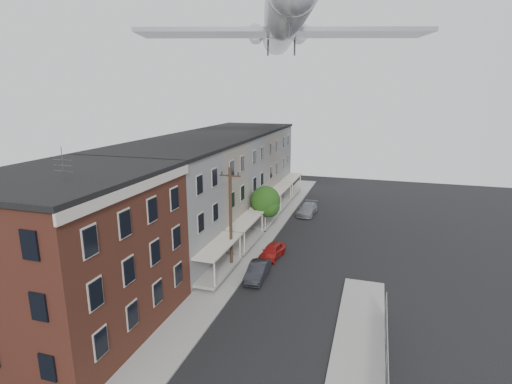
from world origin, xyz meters
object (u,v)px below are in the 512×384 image
at_px(utility_pole, 231,218).
at_px(car_far, 308,209).
at_px(car_near, 272,251).
at_px(car_mid, 257,271).
at_px(street_tree, 266,202).
at_px(airplane, 282,24).

relative_size(utility_pole, car_far, 1.91).
relative_size(car_near, car_far, 0.82).
relative_size(car_near, car_mid, 0.96).
distance_m(street_tree, car_mid, 11.46).
relative_size(car_mid, car_far, 0.86).
bearing_deg(street_tree, car_mid, -78.03).
height_order(car_near, airplane, airplane).
distance_m(car_far, airplane, 22.27).
height_order(utility_pole, street_tree, utility_pole).
bearing_deg(car_near, car_mid, -83.14).
xyz_separation_m(utility_pole, car_far, (3.45, 17.99, -3.99)).
height_order(street_tree, car_mid, street_tree).
distance_m(utility_pole, airplane, 19.09).
relative_size(car_far, airplane, 0.16).
distance_m(car_near, car_far, 14.46).
bearing_deg(utility_pole, car_far, 79.13).
bearing_deg(utility_pole, airplane, 78.76).
height_order(utility_pole, car_far, utility_pole).
distance_m(utility_pole, car_far, 18.75).
bearing_deg(airplane, car_near, -82.06).
bearing_deg(car_far, airplane, -96.26).
bearing_deg(street_tree, utility_pole, -91.89).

